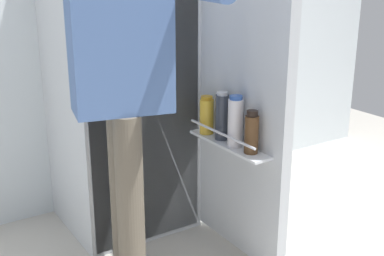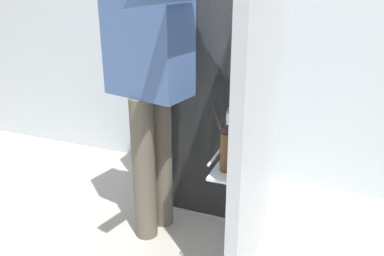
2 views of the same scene
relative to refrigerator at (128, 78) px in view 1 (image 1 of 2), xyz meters
The scene contains 2 objects.
refrigerator is the anchor object (origin of this frame).
person 0.52m from the refrigerator, 117.42° to the right, with size 0.53×0.75×1.58m.
Camera 1 is at (-1.07, -1.83, 1.37)m, focal length 47.30 mm.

